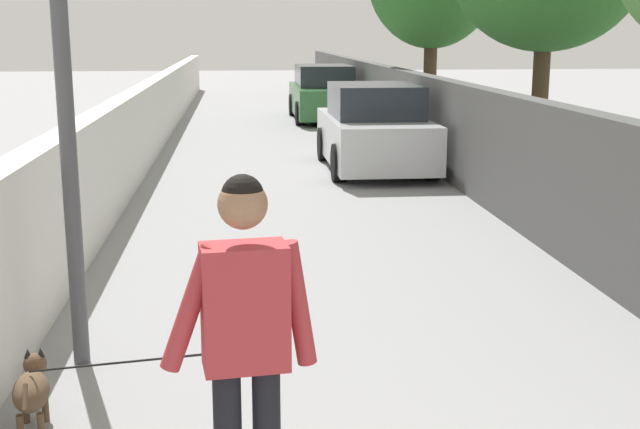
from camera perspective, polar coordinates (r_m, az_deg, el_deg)
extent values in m
plane|color=gray|center=(14.88, -2.08, 3.01)|extent=(80.00, 80.00, 0.00)
cube|color=silver|center=(12.88, -13.56, 4.49)|extent=(48.00, 0.30, 1.46)
cube|color=#4C4C4C|center=(13.25, 10.17, 5.26)|extent=(48.00, 0.30, 1.65)
cylinder|color=#473523|center=(14.62, 14.93, 7.59)|extent=(0.28, 0.28, 2.61)
cylinder|color=#473523|center=(20.20, 7.60, 9.53)|extent=(0.31, 0.31, 2.88)
cylinder|color=#4C4C51|center=(6.15, -17.21, 7.70)|extent=(0.12, 0.12, 3.99)
cube|color=#B23338|center=(3.70, -5.22, -6.38)|extent=(0.26, 0.40, 0.57)
cylinder|color=#B23338|center=(3.67, -8.96, -6.39)|extent=(0.12, 0.29, 0.58)
cylinder|color=#B23338|center=(3.73, -1.54, -6.15)|extent=(0.11, 0.19, 0.59)
sphere|color=#9E7051|center=(3.57, -5.36, 0.71)|extent=(0.22, 0.22, 0.22)
sphere|color=black|center=(3.57, -5.38, 1.32)|extent=(0.19, 0.19, 0.19)
ellipsoid|color=brown|center=(5.53, -19.32, -11.46)|extent=(0.44, 0.27, 0.22)
sphere|color=brown|center=(5.75, -19.08, -9.75)|extent=(0.15, 0.15, 0.15)
cone|color=black|center=(5.73, -19.54, -9.02)|extent=(0.06, 0.06, 0.06)
cone|color=black|center=(5.72, -18.73, -8.99)|extent=(0.06, 0.06, 0.06)
cylinder|color=brown|center=(5.73, -19.65, -12.57)|extent=(0.04, 0.04, 0.18)
cylinder|color=brown|center=(5.72, -18.43, -12.55)|extent=(0.04, 0.04, 0.18)
cylinder|color=brown|center=(5.49, -19.98, -13.74)|extent=(0.04, 0.04, 0.18)
cylinder|color=brown|center=(5.47, -18.70, -13.72)|extent=(0.04, 0.04, 0.18)
cylinder|color=brown|center=(5.26, -19.70, -11.80)|extent=(0.14, 0.05, 0.13)
cylinder|color=black|center=(4.59, -13.61, -9.91)|extent=(1.42, 1.34, 0.66)
cube|color=silver|center=(15.00, 3.77, 5.23)|extent=(3.82, 1.70, 0.80)
cube|color=#262B33|center=(14.93, 3.81, 7.82)|extent=(1.99, 1.50, 0.60)
cylinder|color=black|center=(16.09, 0.28, 4.89)|extent=(0.64, 0.22, 0.64)
cylinder|color=black|center=(16.33, 5.83, 4.94)|extent=(0.64, 0.22, 0.64)
cylinder|color=black|center=(13.76, 1.32, 3.59)|extent=(0.64, 0.22, 0.64)
cylinder|color=black|center=(14.04, 7.74, 3.66)|extent=(0.64, 0.22, 0.64)
cube|color=#336B38|center=(23.64, 0.27, 7.91)|extent=(4.33, 1.70, 0.80)
cube|color=#262B33|center=(23.59, 0.27, 9.56)|extent=(2.25, 1.50, 0.60)
cylinder|color=black|center=(24.92, -1.88, 7.59)|extent=(0.64, 0.22, 0.64)
cylinder|color=black|center=(25.08, 1.76, 7.62)|extent=(0.64, 0.22, 0.64)
cylinder|color=black|center=(22.26, -1.41, 7.00)|extent=(0.64, 0.22, 0.64)
cylinder|color=black|center=(22.43, 2.65, 7.03)|extent=(0.64, 0.22, 0.64)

